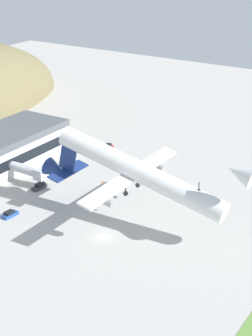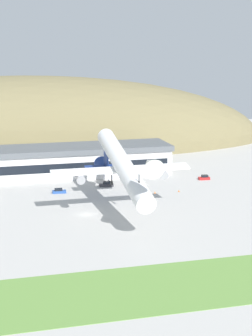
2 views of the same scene
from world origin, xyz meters
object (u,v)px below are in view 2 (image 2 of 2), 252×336
object	(u,v)px
jetway_1	(106,172)
service_car_2	(204,178)
service_car_1	(59,191)
traffic_cone_1	(155,192)
service_car_0	(106,185)
terminal_building	(44,160)
traffic_cone_0	(179,191)
cargo_airplane	(122,167)
service_car_3	(132,183)

from	to	relation	value
jetway_1	service_car_2	size ratio (longest dim) A/B	3.05
service_car_1	traffic_cone_1	distance (m)	29.28
service_car_2	jetway_1	bearing A→B (deg)	175.47
service_car_0	service_car_2	bearing A→B (deg)	1.78
terminal_building	traffic_cone_0	distance (m)	48.94
jetway_1	cargo_airplane	distance (m)	36.67
service_car_3	service_car_2	bearing A→B (deg)	2.27
cargo_airplane	jetway_1	bearing A→B (deg)	84.09
cargo_airplane	service_car_3	xyz separation A→B (m)	(11.43, 31.67, -12.62)
service_car_1	terminal_building	bearing A→B (deg)	94.69
terminal_building	service_car_3	distance (m)	32.60
service_car_0	jetway_1	bearing A→B (deg)	76.95
service_car_0	service_car_1	size ratio (longest dim) A/B	1.07
terminal_building	jetway_1	bearing A→B (deg)	-38.86
cargo_airplane	terminal_building	bearing A→B (deg)	106.50
service_car_0	service_car_1	world-z (taller)	service_car_0
jetway_1	service_car_0	distance (m)	5.01
terminal_building	jetway_1	xyz separation A→B (m)	(18.52, -14.92, -1.85)
cargo_airplane	traffic_cone_0	xyz separation A→B (m)	(22.97, 19.68, -12.99)
service_car_2	traffic_cone_1	distance (m)	25.02
service_car_3	service_car_1	bearing A→B (deg)	-170.20
jetway_1	traffic_cone_0	distance (m)	25.11
jetway_1	service_car_1	xyz separation A→B (m)	(-16.66, -7.84, -3.39)
terminal_building	traffic_cone_0	world-z (taller)	terminal_building
service_car_2	service_car_0	bearing A→B (deg)	-178.22
terminal_building	service_car_2	xyz separation A→B (m)	(51.60, -17.55, -5.19)
jetway_1	terminal_building	bearing A→B (deg)	141.14
service_car_1	service_car_0	bearing A→B (deg)	14.77
service_car_1	service_car_2	size ratio (longest dim) A/B	1.11
service_car_1	traffic_cone_0	size ratio (longest dim) A/B	7.39
service_car_1	service_car_3	distance (m)	24.80
traffic_cone_1	service_car_1	bearing A→B (deg)	164.91
service_car_1	service_car_3	bearing A→B (deg)	9.80
service_car_0	service_car_3	xyz separation A→B (m)	(8.63, 0.05, -0.04)
jetway_1	traffic_cone_0	bearing A→B (deg)	-38.95
service_car_2	traffic_cone_1	world-z (taller)	service_car_2
jetway_1	cargo_airplane	size ratio (longest dim) A/B	0.22
service_car_3	service_car_0	bearing A→B (deg)	-179.65
jetway_1	service_car_3	xyz separation A→B (m)	(7.78, -3.62, -3.34)
service_car_1	cargo_airplane	bearing A→B (deg)	-64.65
traffic_cone_0	traffic_cone_1	bearing A→B (deg)	178.91
service_car_3	traffic_cone_1	size ratio (longest dim) A/B	7.87
jetway_1	service_car_3	size ratio (longest dim) A/B	2.58
cargo_airplane	service_car_1	xyz separation A→B (m)	(-13.00, 27.45, -12.67)
service_car_2	traffic_cone_0	world-z (taller)	service_car_2
jetway_1	traffic_cone_1	distance (m)	19.69
service_car_2	traffic_cone_0	xyz separation A→B (m)	(-13.77, -12.99, -0.37)
terminal_building	service_car_1	size ratio (longest dim) A/B	20.49
jetway_1	service_car_0	bearing A→B (deg)	-103.05
traffic_cone_0	service_car_1	bearing A→B (deg)	167.81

